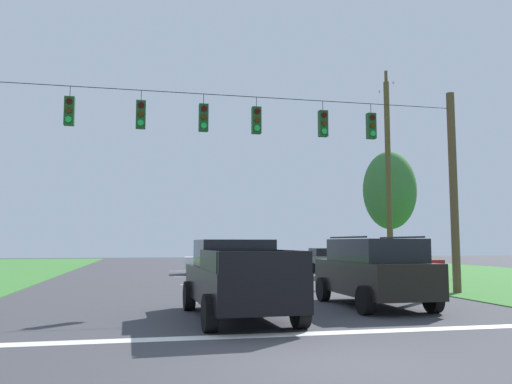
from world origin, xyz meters
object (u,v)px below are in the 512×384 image
Objects in this scene: tree_roadside_far_right at (390,190)px; distant_car_oncoming at (397,264)px; pickup_truck at (237,279)px; utility_pole_mid_right at (388,176)px; suv_black at (373,270)px; distant_car_far_parked at (328,260)px; distant_car_crossing_white at (220,261)px; overhead_signal_span at (231,169)px.

distant_car_oncoming is at bearing -114.59° from tree_roadside_far_right.
utility_pole_mid_right reaches higher than pickup_truck.
distant_car_far_parked is (4.89, 17.50, -0.27)m from suv_black.
suv_black is 0.45× the size of utility_pole_mid_right.
suv_black is at bearing -118.93° from utility_pole_mid_right.
distant_car_crossing_white is at bearing -175.89° from distant_car_far_parked.
distant_car_crossing_white is 7.06m from distant_car_far_parked.
tree_roadside_far_right reaches higher than overhead_signal_span.
overhead_signal_span is 3.17× the size of pickup_truck.
pickup_truck reaches higher than distant_car_far_parked.
distant_car_oncoming is 4.47m from utility_pole_mid_right.
utility_pole_mid_right reaches higher than suv_black.
distant_car_crossing_white is 1.03× the size of distant_car_far_parked.
pickup_truck is at bearing -96.75° from overhead_signal_span.
pickup_truck is 1.24× the size of distant_car_crossing_white.
tree_roadside_far_right is (4.04, -0.73, 4.48)m from distant_car_far_parked.
overhead_signal_span is 12.21m from distant_car_oncoming.
overhead_signal_span is 5.94m from suv_black.
overhead_signal_span is 18.65m from tree_roadside_far_right.
distant_car_far_parked is (9.19, 18.88, -0.18)m from pickup_truck.
distant_car_far_parked is 0.55× the size of tree_roadside_far_right.
tree_roadside_far_right is at bearing 47.05° from overhead_signal_span.
distant_car_crossing_white is 10.66m from distant_car_oncoming.
suv_black reaches higher than distant_car_crossing_white.
distant_car_far_parked is (8.66, 14.37, -3.63)m from overhead_signal_span.
utility_pole_mid_right is at bearing -86.23° from distant_car_far_parked.
tree_roadside_far_right is (3.16, 6.91, 4.48)m from distant_car_oncoming.
utility_pole_mid_right is 7.84m from tree_roadside_far_right.
suv_black reaches higher than distant_car_oncoming.
suv_black is 0.61× the size of tree_roadside_far_right.
overhead_signal_span is 4.02× the size of distant_car_oncoming.
distant_car_crossing_white is 11.36m from utility_pole_mid_right.
utility_pole_mid_right is at bearing 48.96° from pickup_truck.
pickup_truck is (-0.53, -4.51, -3.45)m from overhead_signal_span.
pickup_truck is 1.27× the size of distant_car_oncoming.
tree_roadside_far_right is (11.08, -0.23, 4.48)m from distant_car_crossing_white.
pickup_truck is 0.51× the size of utility_pole_mid_right.
pickup_truck is at bearing -131.04° from utility_pole_mid_right.
distant_car_oncoming is at bearing 35.20° from overhead_signal_span.
utility_pole_mid_right reaches higher than overhead_signal_span.
utility_pole_mid_right is (-0.36, -0.09, 4.45)m from distant_car_oncoming.
tree_roadside_far_right is at bearing 63.26° from utility_pole_mid_right.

